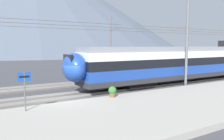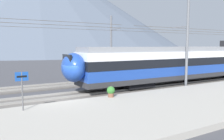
% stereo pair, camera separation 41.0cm
% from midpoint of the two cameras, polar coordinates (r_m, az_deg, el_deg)
% --- Properties ---
extents(ground_plane, '(400.00, 400.00, 0.00)m').
position_cam_midpoint_polar(ground_plane, '(16.64, -11.72, -7.79)').
color(ground_plane, '#424247').
extents(platform_slab, '(120.00, 7.85, 0.34)m').
position_cam_midpoint_polar(platform_slab, '(12.08, -3.87, -12.17)').
color(platform_slab, '#A39E93').
rests_on(platform_slab, ground).
extents(track_near, '(120.00, 3.00, 0.28)m').
position_cam_midpoint_polar(track_near, '(17.77, -13.00, -6.71)').
color(track_near, '#5B5651').
rests_on(track_near, ground).
extents(track_far, '(120.00, 3.00, 0.28)m').
position_cam_midpoint_polar(track_far, '(22.43, -16.76, -4.17)').
color(track_far, '#5B5651').
rests_on(track_far, ground).
extents(train_near_platform, '(29.49, 2.87, 4.27)m').
position_cam_midpoint_polar(train_near_platform, '(26.39, 20.67, 1.92)').
color(train_near_platform, '#2D2D30').
rests_on(train_near_platform, track_near).
extents(catenary_mast_mid, '(38.37, 2.24, 8.44)m').
position_cam_midpoint_polar(catenary_mast_mid, '(22.33, 18.48, 6.74)').
color(catenary_mast_mid, slate).
rests_on(catenary_mast_mid, ground).
extents(catenary_mast_far_side, '(38.37, 2.27, 7.46)m').
position_cam_midpoint_polar(catenary_mast_far_side, '(27.12, 0.36, 5.98)').
color(catenary_mast_far_side, slate).
rests_on(catenary_mast_far_side, ground).
extents(platform_sign, '(0.70, 0.08, 2.17)m').
position_cam_midpoint_polar(platform_sign, '(13.54, -20.68, -2.88)').
color(platform_sign, '#59595B').
rests_on(platform_sign, platform_slab).
extents(potted_plant_platform_edge, '(0.57, 0.57, 0.76)m').
position_cam_midpoint_polar(potted_plant_platform_edge, '(16.21, 0.44, -5.25)').
color(potted_plant_platform_edge, brown).
rests_on(potted_plant_platform_edge, platform_slab).
extents(mountain_central_peak, '(191.97, 191.97, 63.31)m').
position_cam_midpoint_polar(mountain_central_peak, '(164.37, -18.21, 15.43)').
color(mountain_central_peak, '#515B6B').
rests_on(mountain_central_peak, ground).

